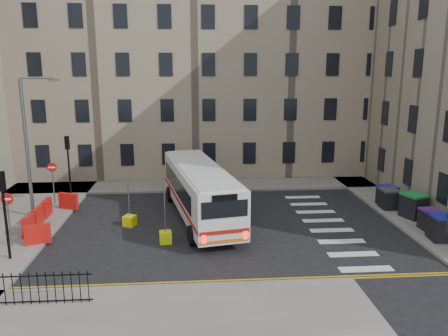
{
  "coord_description": "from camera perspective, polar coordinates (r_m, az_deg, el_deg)",
  "views": [
    {
      "loc": [
        -3.59,
        -23.3,
        8.59
      ],
      "look_at": [
        -1.74,
        1.5,
        3.0
      ],
      "focal_mm": 35.0,
      "sensor_mm": 36.0,
      "label": 1
    }
  ],
  "objects": [
    {
      "name": "pavement_east",
      "position": [
        31.25,
        19.72,
        -3.91
      ],
      "size": [
        2.4,
        26.0,
        0.15
      ],
      "primitive_type": "cube",
      "color": "slate",
      "rests_on": "ground"
    },
    {
      "name": "traffic_light_sw",
      "position": [
        21.82,
        -26.83,
        -3.94
      ],
      "size": [
        0.28,
        0.22,
        4.1
      ],
      "color": "black",
      "rests_on": "pavement_west"
    },
    {
      "name": "bus",
      "position": [
        25.68,
        -3.2,
        -2.78
      ],
      "size": [
        4.64,
        11.47,
        3.05
      ],
      "rotation": [
        0.0,
        0.0,
        0.19
      ],
      "color": "silver",
      "rests_on": "ground"
    },
    {
      "name": "wheelie_bin_b",
      "position": [
        26.14,
        25.3,
        -6.1
      ],
      "size": [
        0.97,
        1.1,
        1.15
      ],
      "rotation": [
        0.0,
        0.0,
        0.07
      ],
      "color": "black",
      "rests_on": "pavement_east"
    },
    {
      "name": "wheelie_bin_e",
      "position": [
        29.83,
        20.53,
        -3.35
      ],
      "size": [
        1.27,
        1.36,
        1.23
      ],
      "rotation": [
        0.0,
        0.0,
        0.32
      ],
      "color": "black",
      "rests_on": "pavement_east"
    },
    {
      "name": "pavement_sw",
      "position": [
        16.16,
        -16.79,
        -19.73
      ],
      "size": [
        20.0,
        6.0,
        0.15
      ],
      "primitive_type": "cube",
      "color": "slate",
      "rests_on": "ground"
    },
    {
      "name": "no_entry_north",
      "position": [
        29.91,
        -21.49,
        -0.81
      ],
      "size": [
        0.6,
        0.08,
        3.0
      ],
      "color": "#595B5E",
      "rests_on": "pavement_west"
    },
    {
      "name": "terrace_north",
      "position": [
        38.95,
        -9.53,
        12.55
      ],
      "size": [
        38.3,
        10.8,
        17.2
      ],
      "color": "gray",
      "rests_on": "ground"
    },
    {
      "name": "wheelie_bin_c",
      "position": [
        27.83,
        23.53,
        -4.51
      ],
      "size": [
        1.49,
        1.6,
        1.44
      ],
      "rotation": [
        0.0,
        0.0,
        0.33
      ],
      "color": "black",
      "rests_on": "pavement_east"
    },
    {
      "name": "no_entry_south",
      "position": [
        23.55,
        -26.4,
        -4.75
      ],
      "size": [
        0.6,
        0.08,
        3.0
      ],
      "color": "#595B5E",
      "rests_on": "pavement_west"
    },
    {
      "name": "traffic_light_nw",
      "position": [
        31.49,
        -19.69,
        1.46
      ],
      "size": [
        0.28,
        0.22,
        4.1
      ],
      "color": "black",
      "rests_on": "pavement_west"
    },
    {
      "name": "ground",
      "position": [
        25.09,
        4.25,
        -7.39
      ],
      "size": [
        120.0,
        120.0,
        0.0
      ],
      "primitive_type": "plane",
      "color": "black",
      "rests_on": "ground"
    },
    {
      "name": "wheelie_bin_d",
      "position": [
        29.09,
        20.68,
        -3.75
      ],
      "size": [
        0.98,
        1.13,
        1.24
      ],
      "rotation": [
        0.0,
        0.0,
        -0.0
      ],
      "color": "black",
      "rests_on": "pavement_east"
    },
    {
      "name": "pedestrian",
      "position": [
        24.4,
        27.13,
        -7.03
      ],
      "size": [
        0.6,
        0.41,
        1.61
      ],
      "primitive_type": "imported",
      "rotation": [
        0.0,
        0.0,
        3.1
      ],
      "color": "black",
      "rests_on": "pavement_east"
    },
    {
      "name": "roadworks_barriers",
      "position": [
        26.41,
        -22.37,
        -5.81
      ],
      "size": [
        1.66,
        6.26,
        1.0
      ],
      "color": "red",
      "rests_on": "pavement_west"
    },
    {
      "name": "wheelie_bin_a",
      "position": [
        24.83,
        26.45,
        -6.94
      ],
      "size": [
        1.17,
        1.31,
        1.33
      ],
      "rotation": [
        0.0,
        0.0,
        -0.1
      ],
      "color": "black",
      "rests_on": "pavement_east"
    },
    {
      "name": "bollard_yellow",
      "position": [
        25.29,
        -12.22,
        -6.76
      ],
      "size": [
        0.79,
        0.79,
        0.6
      ],
      "primitive_type": "cube",
      "rotation": [
        0.0,
        0.0,
        -0.42
      ],
      "color": "yellow",
      "rests_on": "ground"
    },
    {
      "name": "pavement_west",
      "position": [
        27.78,
        -26.22,
        -6.54
      ],
      "size": [
        6.0,
        22.0,
        0.15
      ],
      "primitive_type": "cube",
      "color": "slate",
      "rests_on": "ground"
    },
    {
      "name": "streetlamp",
      "position": [
        27.33,
        -24.38,
        2.58
      ],
      "size": [
        0.5,
        0.22,
        8.14
      ],
      "color": "#595B5E",
      "rests_on": "pavement_west"
    },
    {
      "name": "bollard_chevron",
      "position": [
        22.63,
        -7.64,
        -8.94
      ],
      "size": [
        0.67,
        0.67,
        0.6
      ],
      "primitive_type": "cube",
      "rotation": [
        0.0,
        0.0,
        0.13
      ],
      "color": "#DEE70D",
      "rests_on": "ground"
    },
    {
      "name": "pavement_north",
      "position": [
        33.11,
        -8.31,
        -2.37
      ],
      "size": [
        36.0,
        3.2,
        0.15
      ],
      "primitive_type": "cube",
      "color": "slate",
      "rests_on": "ground"
    }
  ]
}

